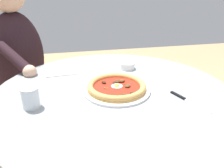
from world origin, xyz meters
The scene contains 8 objects.
dining_table centered at (0.00, 0.00, 0.57)m, with size 1.06×1.06×0.72m.
pizza_on_plate centered at (0.00, 0.01, 0.74)m, with size 0.30×0.30×0.04m.
water_glass centered at (0.07, -0.34, 0.76)m, with size 0.07×0.07×0.08m.
steak_knife centered at (0.13, 0.27, 0.73)m, with size 0.19×0.08×0.01m.
ramekin_capers centered at (-0.25, 0.13, 0.74)m, with size 0.08×0.08×0.04m.
fork_utensil centered at (-0.22, -0.21, 0.72)m, with size 0.02×0.18×0.00m.
diner_person centered at (-0.57, -0.49, 0.53)m, with size 0.57×0.44×1.19m.
cafe_chair_diner centered at (-0.68, -0.58, 0.50)m, with size 0.59×0.59×0.83m.
Camera 1 is at (0.86, -0.18, 1.17)m, focal length 35.90 mm.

